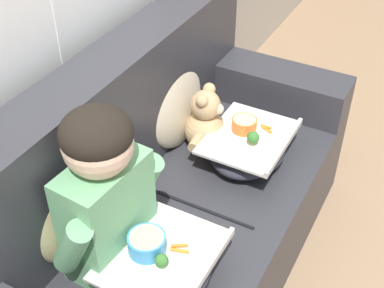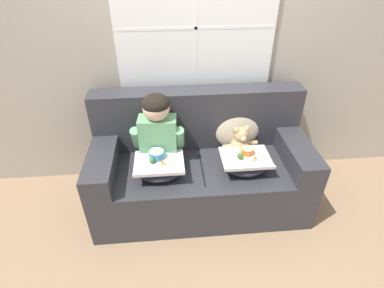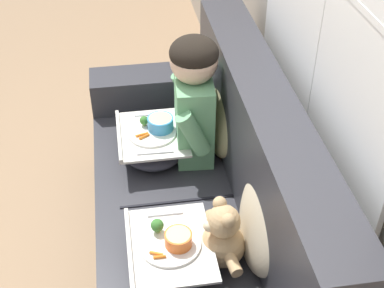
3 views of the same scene
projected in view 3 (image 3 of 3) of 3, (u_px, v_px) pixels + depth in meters
ground_plane at (190, 268)px, 2.72m from camera, size 14.00×14.00×0.00m
wall_back_with_window at (334, 23)px, 1.97m from camera, size 8.00×0.08×2.60m
couch at (204, 215)px, 2.49m from camera, size 1.87×0.85×1.03m
throw_pillow_behind_child at (225, 115)px, 2.60m from camera, size 0.42×0.20×0.44m
throw_pillow_behind_teddy at (263, 221)px, 2.05m from camera, size 0.43×0.21×0.44m
child_figure at (194, 93)px, 2.50m from camera, size 0.45×0.23×0.63m
teddy_bear at (222, 239)px, 2.07m from camera, size 0.33×0.23×0.30m
lap_tray_child at (153, 142)px, 2.64m from camera, size 0.40×0.34×0.21m
lap_tray_teddy at (170, 254)px, 2.08m from camera, size 0.41×0.33×0.20m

